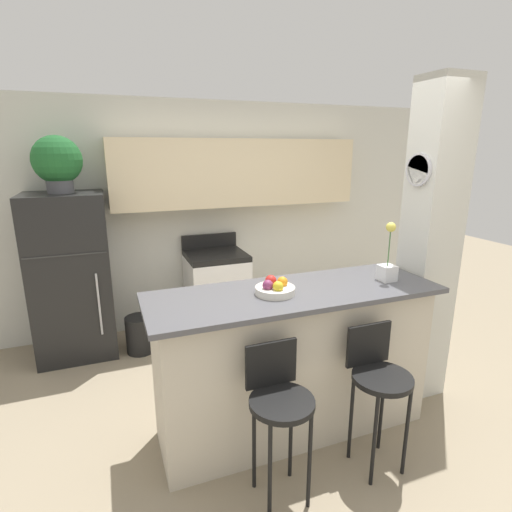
{
  "coord_description": "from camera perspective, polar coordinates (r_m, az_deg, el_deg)",
  "views": [
    {
      "loc": [
        -1.18,
        -2.32,
        2.03
      ],
      "look_at": [
        0.0,
        0.76,
        1.14
      ],
      "focal_mm": 28.0,
      "sensor_mm": 36.0,
      "label": 1
    }
  ],
  "objects": [
    {
      "name": "bar_stool_left",
      "position": [
        2.44,
        3.3,
        -19.99
      ],
      "size": [
        0.38,
        0.38,
        0.94
      ],
      "color": "black",
      "rests_on": "ground_plane"
    },
    {
      "name": "potted_plant_on_fridge",
      "position": [
        4.16,
        -26.53,
        11.93
      ],
      "size": [
        0.44,
        0.44,
        0.52
      ],
      "color": "#4C4C51",
      "rests_on": "refrigerator"
    },
    {
      "name": "pillar_right",
      "position": [
        3.47,
        23.53,
        1.31
      ],
      "size": [
        0.38,
        0.32,
        2.55
      ],
      "color": "silver",
      "rests_on": "ground_plane"
    },
    {
      "name": "stove_range",
      "position": [
        4.59,
        -5.63,
        -4.99
      ],
      "size": [
        0.65,
        0.61,
        1.07
      ],
      "color": "white",
      "rests_on": "ground_plane"
    },
    {
      "name": "counter_bar",
      "position": [
        2.99,
        5.39,
        -14.67
      ],
      "size": [
        2.05,
        0.69,
        1.09
      ],
      "color": "beige",
      "rests_on": "ground_plane"
    },
    {
      "name": "trash_bin",
      "position": [
        4.34,
        -16.26,
        -10.69
      ],
      "size": [
        0.28,
        0.28,
        0.38
      ],
      "color": "black",
      "rests_on": "ground_plane"
    },
    {
      "name": "fruit_bowl",
      "position": [
        2.67,
        2.72,
        -4.62
      ],
      "size": [
        0.27,
        0.27,
        0.11
      ],
      "color": "silver",
      "rests_on": "counter_bar"
    },
    {
      "name": "orchid_vase",
      "position": [
        3.07,
        18.29,
        -1.13
      ],
      "size": [
        0.11,
        0.11,
        0.44
      ],
      "color": "white",
      "rests_on": "counter_bar"
    },
    {
      "name": "ground_plane",
      "position": [
        3.3,
        5.13,
        -22.99
      ],
      "size": [
        14.0,
        14.0,
        0.0
      ],
      "primitive_type": "plane",
      "color": "gray"
    },
    {
      "name": "wall_back",
      "position": [
        4.65,
        -4.77,
        8.36
      ],
      "size": [
        5.6,
        0.38,
        2.55
      ],
      "color": "silver",
      "rests_on": "ground_plane"
    },
    {
      "name": "bar_stool_right",
      "position": [
        2.75,
        17.04,
        -16.25
      ],
      "size": [
        0.38,
        0.38,
        0.94
      ],
      "color": "black",
      "rests_on": "ground_plane"
    },
    {
      "name": "refrigerator",
      "position": [
        4.33,
        -24.84,
        -2.67
      ],
      "size": [
        0.73,
        0.66,
        1.63
      ],
      "color": "black",
      "rests_on": "ground_plane"
    }
  ]
}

